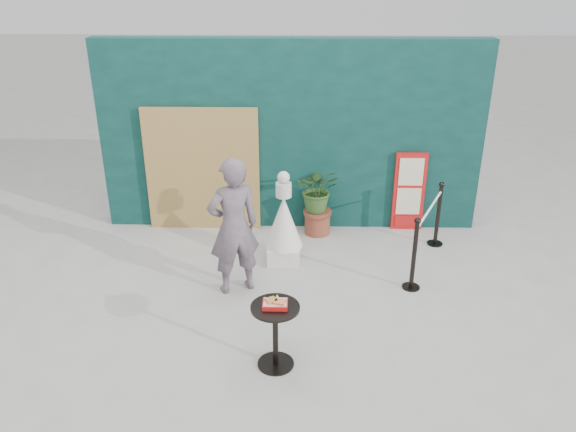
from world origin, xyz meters
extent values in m
plane|color=#ADAAA5|center=(0.00, 0.00, 0.00)|extent=(60.00, 60.00, 0.00)
cube|color=#0A2E2B|center=(0.00, 3.15, 1.50)|extent=(6.00, 0.30, 3.00)
cube|color=tan|center=(-1.40, 2.94, 1.00)|extent=(1.80, 0.08, 2.00)
imported|color=slate|center=(-0.69, 1.02, 0.92)|extent=(0.80, 0.68, 1.85)
cube|color=red|center=(1.90, 2.96, 0.65)|extent=(0.50, 0.06, 1.30)
cube|color=beige|center=(1.90, 2.92, 1.00)|extent=(0.38, 0.02, 0.45)
cube|color=beige|center=(1.90, 2.92, 0.50)|extent=(0.38, 0.02, 0.45)
cube|color=red|center=(1.90, 2.92, 0.15)|extent=(0.38, 0.02, 0.18)
cube|color=white|center=(-0.08, 1.81, 0.13)|extent=(0.47, 0.47, 0.26)
cone|color=silver|center=(-0.08, 1.81, 0.64)|extent=(0.54, 0.54, 0.77)
cylinder|color=silver|center=(-0.08, 1.81, 1.12)|extent=(0.22, 0.22, 0.20)
sphere|color=white|center=(-0.08, 1.81, 1.31)|extent=(0.17, 0.17, 0.17)
cylinder|color=black|center=(-0.09, -0.53, 0.01)|extent=(0.40, 0.40, 0.02)
cylinder|color=black|center=(-0.09, -0.53, 0.36)|extent=(0.06, 0.06, 0.72)
cylinder|color=black|center=(-0.09, -0.53, 0.73)|extent=(0.52, 0.52, 0.03)
cube|color=red|center=(-0.09, -0.53, 0.78)|extent=(0.26, 0.19, 0.05)
cube|color=#ED1F41|center=(-0.09, -0.53, 0.80)|extent=(0.24, 0.17, 0.00)
cube|color=#C07F46|center=(-0.13, -0.52, 0.82)|extent=(0.15, 0.14, 0.02)
cube|color=#DA8F4F|center=(-0.04, -0.55, 0.82)|extent=(0.13, 0.13, 0.02)
cone|color=gold|center=(-0.07, -0.48, 0.83)|extent=(0.06, 0.06, 0.06)
cylinder|color=brown|center=(0.44, 2.76, 0.17)|extent=(0.40, 0.40, 0.34)
cylinder|color=brown|center=(0.44, 2.76, 0.37)|extent=(0.45, 0.45, 0.06)
imported|color=#2F5122|center=(0.44, 2.76, 0.76)|extent=(0.67, 0.58, 0.74)
cylinder|color=black|center=(1.66, 1.10, 0.01)|extent=(0.24, 0.24, 0.02)
cylinder|color=black|center=(1.66, 1.10, 0.48)|extent=(0.06, 0.06, 0.96)
sphere|color=black|center=(1.66, 1.10, 0.99)|extent=(0.09, 0.09, 0.09)
cylinder|color=black|center=(2.26, 2.40, 0.01)|extent=(0.24, 0.24, 0.02)
cylinder|color=black|center=(2.26, 2.40, 0.48)|extent=(0.06, 0.06, 0.96)
sphere|color=black|center=(2.26, 2.40, 0.99)|extent=(0.09, 0.09, 0.09)
cylinder|color=white|center=(1.96, 1.75, 0.88)|extent=(0.63, 1.31, 0.03)
camera|label=1|loc=(0.16, -5.43, 4.01)|focal=35.00mm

